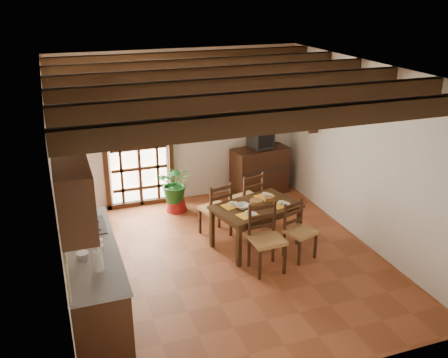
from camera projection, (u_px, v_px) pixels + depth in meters
name	position (u px, v px, depth m)	size (l,w,h in m)	color
ground_plane	(227.00, 261.00, 7.39)	(5.00, 5.00, 0.00)	brown
room_shell	(227.00, 144.00, 6.72)	(4.52, 5.02, 2.81)	silver
ceiling_beams	(227.00, 79.00, 6.40)	(4.50, 4.34, 0.20)	black
french_door	(138.00, 144.00, 8.85)	(1.26, 0.11, 2.32)	white
kitchen_counter	(93.00, 280.00, 6.08)	(0.64, 2.25, 1.38)	#321B0F
upper_cabinet	(75.00, 200.00, 4.92)	(0.35, 0.80, 0.70)	#321B0F
range_hood	(70.00, 169.00, 6.07)	(0.38, 0.60, 0.54)	white
counter_items	(88.00, 241.00, 5.98)	(0.50, 1.43, 0.25)	black
dining_table	(256.00, 211.00, 7.62)	(1.43, 1.11, 0.69)	#352211
chair_near_left	(266.00, 251.00, 7.07)	(0.46, 0.44, 0.98)	tan
chair_near_right	(299.00, 241.00, 7.42)	(0.49, 0.48, 0.86)	tan
chair_far_left	(216.00, 219.00, 8.06)	(0.51, 0.50, 0.93)	tan
chair_far_right	(247.00, 209.00, 8.39)	(0.55, 0.53, 0.97)	tan
table_setting	(256.00, 207.00, 7.60)	(0.92, 0.62, 0.09)	yellow
table_bowl	(243.00, 206.00, 7.50)	(0.22, 0.22, 0.05)	white
sideboard	(260.00, 171.00, 9.63)	(1.08, 0.49, 0.92)	#321B0F
crt_tv	(261.00, 139.00, 9.39)	(0.47, 0.44, 0.35)	black
fuse_box	(257.00, 102.00, 9.39)	(0.25, 0.03, 0.32)	white
plant_pot	(177.00, 205.00, 9.00)	(0.38, 0.38, 0.23)	maroon
potted_plant	(176.00, 181.00, 8.83)	(1.64, 1.40, 1.83)	#144C19
wall_shelf	(309.00, 123.00, 8.91)	(0.20, 0.42, 0.20)	#321B0F
shelf_vase	(309.00, 115.00, 8.85)	(0.15, 0.15, 0.15)	#B2BFB2
shelf_flowers	(310.00, 104.00, 8.78)	(0.14, 0.14, 0.36)	yellow
framed_picture	(315.00, 93.00, 8.73)	(0.03, 0.32, 0.32)	brown
pendant_lamp	(256.00, 115.00, 7.17)	(0.36, 0.36, 0.84)	black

